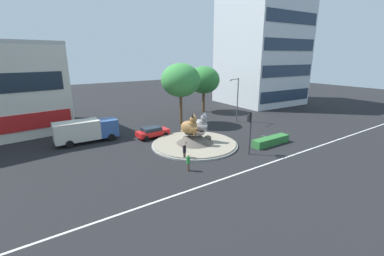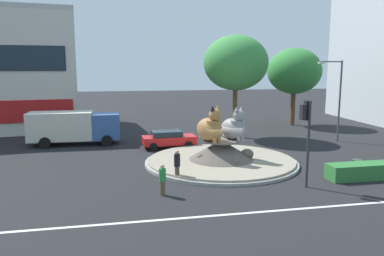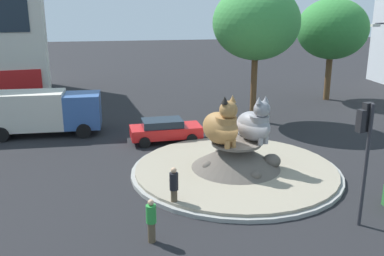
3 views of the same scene
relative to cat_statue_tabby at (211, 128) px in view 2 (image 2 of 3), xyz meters
name	(u,v)px [view 2 (image 2 of 3)]	position (x,y,z in m)	size (l,w,h in m)	color
ground_plane	(221,163)	(0.79, 0.18, -2.49)	(160.00, 160.00, 0.00)	black
lane_centreline	(273,211)	(0.79, -8.47, -2.49)	(112.00, 0.20, 0.01)	silver
roundabout_island	(221,156)	(0.80, 0.18, -1.97)	(10.22, 10.22, 1.60)	gray
cat_statue_tabby	(211,128)	(0.00, 0.00, 0.00)	(2.09, 2.72, 2.42)	#9E703D
cat_statue_grey	(234,127)	(1.68, 0.19, -0.05)	(1.98, 2.48, 2.28)	gray
traffic_light_mast	(307,124)	(3.82, -5.53, 0.94)	(0.71, 0.61, 4.67)	#2D2D33
clipped_hedge_strip	(371,171)	(8.47, -4.81, -2.04)	(5.37, 1.20, 0.90)	#2D7033
broadleaf_tree_behind_island	(294,71)	(13.23, 14.99, 3.47)	(5.88, 5.88, 8.48)	brown
second_tree_near_tower	(236,63)	(4.67, 9.36, 4.29)	(5.85, 5.85, 9.28)	brown
streetlight_arm	(337,94)	(12.58, 5.56, 1.64)	(2.61, 0.81, 6.96)	#4C4C51
pedestrian_green_shirt	(162,179)	(-3.85, -5.37, -1.64)	(0.36, 0.36, 1.61)	brown
pedestrian_black_shirt	(177,164)	(-2.71, -2.98, -1.55)	(0.36, 0.36, 1.77)	brown
sedan_on_far_lane	(169,139)	(-2.00, 5.77, -1.74)	(4.29, 2.13, 1.39)	red
delivery_box_truck	(74,126)	(-9.52, 8.62, -0.94)	(7.38, 2.74, 2.76)	#335693
litter_bin	(357,167)	(8.12, -3.96, -2.04)	(0.56, 0.56, 0.90)	#2D4233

